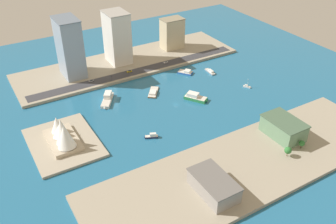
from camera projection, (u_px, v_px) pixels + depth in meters
ground_plane at (176, 104)px, 329.95m from camera, size 440.00×440.00×0.00m
quay_west at (248, 165)px, 259.59m from camera, size 70.00×240.00×2.62m
quay_east at (129, 63)px, 398.88m from camera, size 70.00×240.00×2.62m
peninsula_point at (64, 143)px, 281.37m from camera, size 63.99×48.84×2.00m
road_strip at (139, 71)px, 380.13m from camera, size 12.86×228.00×0.15m
sailboat_small_white at (247, 86)px, 355.36m from camera, size 7.67×6.04×9.53m
barge_flat_brown at (153, 92)px, 346.02m from camera, size 21.16×18.64×2.81m
catamaran_blue at (186, 72)px, 380.34m from camera, size 16.65×15.28×3.87m
patrol_launch_navy at (152, 136)px, 287.55m from camera, size 7.14×11.30×3.98m
ferry_green_doubledeck at (195, 97)px, 335.65m from camera, size 21.85×18.16×6.29m
ferry_white_commuter at (108, 99)px, 333.33m from camera, size 25.38×20.20×6.99m
yacht_sleek_gray at (210, 71)px, 381.99m from camera, size 16.19×5.20×3.21m
hotel_broad_white at (117, 37)px, 384.97m from camera, size 28.71×22.02×54.18m
office_block_beige at (172, 33)px, 421.66m from camera, size 17.28×25.20×34.69m
tower_tall_glass at (70, 48)px, 357.38m from camera, size 31.43×20.70×58.16m
terminal_long_green at (283, 128)px, 282.60m from camera, size 32.43×21.32×14.13m
carpark_squat_concrete at (214, 185)px, 232.30m from camera, size 33.94×19.72×11.67m
sedan_silver at (91, 81)px, 360.08m from camera, size 2.00×5.18×1.50m
van_white at (166, 62)px, 395.08m from camera, size 1.95×4.72×1.57m
taxi_yellow_cab at (129, 71)px, 377.21m from camera, size 2.04×5.18×1.61m
traffic_light_waterfront at (112, 78)px, 357.67m from camera, size 0.36×0.36×6.50m
opera_landmark at (62, 133)px, 274.29m from camera, size 36.77×21.38×23.36m
park_tree_cluster at (289, 143)px, 269.57m from camera, size 17.59×20.45×8.73m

